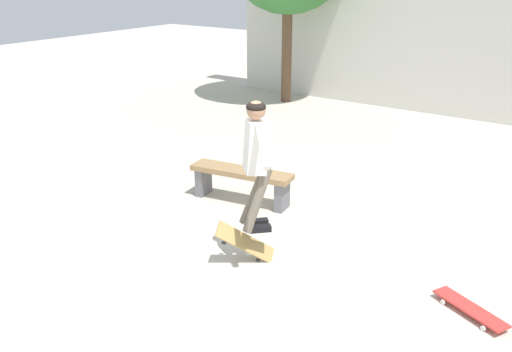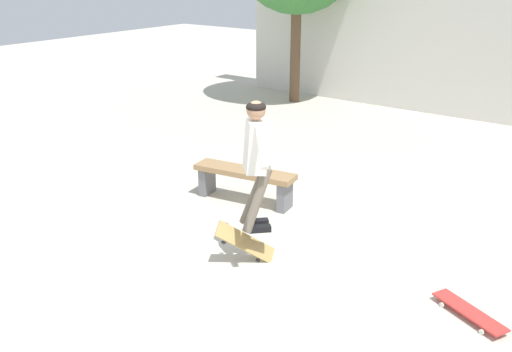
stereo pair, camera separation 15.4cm
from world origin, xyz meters
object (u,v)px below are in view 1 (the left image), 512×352
Objects in this scene: park_bench at (241,179)px; skateboard_resting at (470,308)px; skateboard_flipping at (245,242)px; skater at (256,154)px.

park_bench reaches higher than skateboard_resting.
skater is at bearing -3.96° from skateboard_flipping.
park_bench is at bearing -169.72° from skateboard_resting.
skater reaches higher than skateboard_resting.
skateboard_resting is at bearing -24.35° from park_bench.
skateboard_resting is (2.40, 0.35, -1.28)m from skater.
skateboard_flipping is at bearing -61.01° from park_bench.
skater is 2.75m from skateboard_resting.
skater is (1.22, -1.35, 0.99)m from park_bench.
skateboard_flipping is at bearing -144.22° from skateboard_resting.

